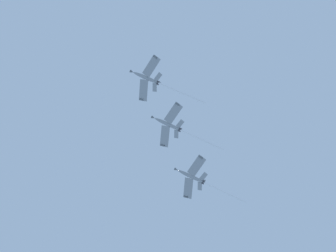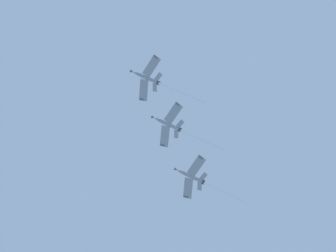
% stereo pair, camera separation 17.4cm
% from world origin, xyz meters
% --- Properties ---
extents(jet_lead, '(20.10, 32.45, 14.20)m').
position_xyz_m(jet_lead, '(8.98, -11.12, 173.55)').
color(jet_lead, gray).
extents(jet_second, '(20.12, 31.02, 13.00)m').
position_xyz_m(jet_second, '(22.35, -25.85, 167.87)').
color(jet_second, gray).
extents(jet_third, '(20.09, 29.98, 12.96)m').
position_xyz_m(jet_third, '(37.72, -42.20, 162.09)').
color(jet_third, gray).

